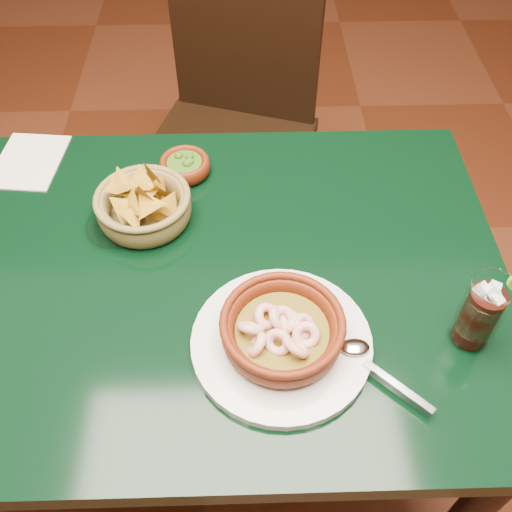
{
  "coord_description": "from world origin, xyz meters",
  "views": [
    {
      "loc": [
        0.12,
        -0.65,
        1.56
      ],
      "look_at": [
        0.14,
        -0.02,
        0.81
      ],
      "focal_mm": 40.0,
      "sensor_mm": 36.0,
      "label": 1
    }
  ],
  "objects_px": {
    "shrimp_plate": "(282,334)",
    "chip_basket": "(144,206)",
    "dining_table": "(184,302)",
    "cola_drink": "(481,313)",
    "dining_chair": "(233,126)"
  },
  "relations": [
    {
      "from": "shrimp_plate",
      "to": "cola_drink",
      "type": "height_order",
      "value": "cola_drink"
    },
    {
      "from": "dining_table",
      "to": "dining_chair",
      "type": "xyz_separation_m",
      "value": [
        0.09,
        0.71,
        -0.11
      ]
    },
    {
      "from": "cola_drink",
      "to": "shrimp_plate",
      "type": "bearing_deg",
      "value": -178.76
    },
    {
      "from": "shrimp_plate",
      "to": "cola_drink",
      "type": "xyz_separation_m",
      "value": [
        0.31,
        0.01,
        0.04
      ]
    },
    {
      "from": "dining_table",
      "to": "chip_basket",
      "type": "height_order",
      "value": "chip_basket"
    },
    {
      "from": "dining_table",
      "to": "cola_drink",
      "type": "height_order",
      "value": "cola_drink"
    },
    {
      "from": "shrimp_plate",
      "to": "chip_basket",
      "type": "bearing_deg",
      "value": 130.07
    },
    {
      "from": "dining_chair",
      "to": "dining_table",
      "type": "bearing_deg",
      "value": -97.49
    },
    {
      "from": "dining_table",
      "to": "chip_basket",
      "type": "bearing_deg",
      "value": 118.28
    },
    {
      "from": "dining_chair",
      "to": "cola_drink",
      "type": "distance_m",
      "value": 0.99
    },
    {
      "from": "dining_table",
      "to": "shrimp_plate",
      "type": "xyz_separation_m",
      "value": [
        0.18,
        -0.16,
        0.13
      ]
    },
    {
      "from": "shrimp_plate",
      "to": "chip_basket",
      "type": "height_order",
      "value": "chip_basket"
    },
    {
      "from": "chip_basket",
      "to": "cola_drink",
      "type": "distance_m",
      "value": 0.63
    },
    {
      "from": "dining_chair",
      "to": "shrimp_plate",
      "type": "distance_m",
      "value": 0.91
    },
    {
      "from": "dining_table",
      "to": "chip_basket",
      "type": "distance_m",
      "value": 0.2
    }
  ]
}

